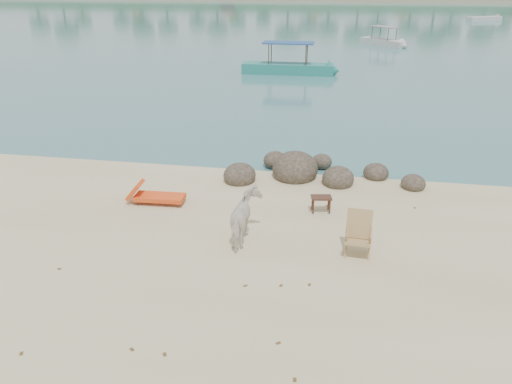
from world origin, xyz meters
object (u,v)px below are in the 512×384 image
lounge_chair (160,195)px  boat_near (288,48)px  cow (246,219)px  side_table (321,205)px  deck_chair (359,237)px  boulders (305,172)px

lounge_chair → boat_near: boat_near is taller
cow → side_table: cow is taller
side_table → deck_chair: size_ratio=0.55×
side_table → boulders: bearing=94.2°
boulders → lounge_chair: boulders is taller
boat_near → cow: bearing=-86.7°
side_table → lounge_chair: lounge_chair is taller
boulders → side_table: size_ratio=11.23×
cow → deck_chair: 2.72m
cow → lounge_chair: 3.38m
side_table → deck_chair: (0.99, -2.19, 0.28)m
side_table → lounge_chair: bearing=172.4°
cow → boulders: bearing=-106.5°
boulders → cow: bearing=-103.2°
cow → side_table: 2.66m
side_table → boat_near: boat_near is taller
cow → side_table: size_ratio=2.64×
boulders → lounge_chair: (-3.94, -2.77, 0.06)m
boulders → side_table: (0.67, -2.53, 0.02)m
lounge_chair → deck_chair: bearing=-21.9°
boulders → lounge_chair: bearing=-144.9°
lounge_chair → deck_chair: 5.92m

